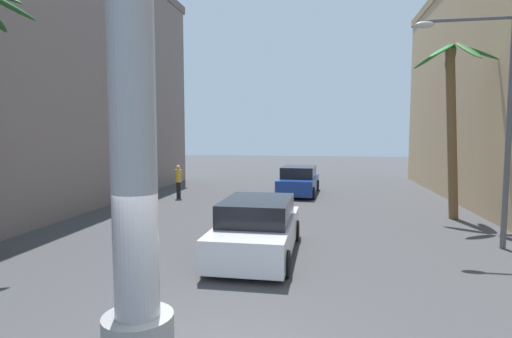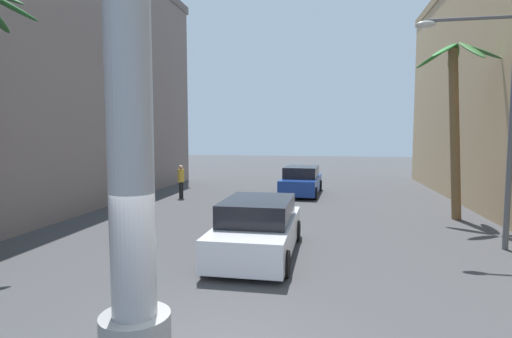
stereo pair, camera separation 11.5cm
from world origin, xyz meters
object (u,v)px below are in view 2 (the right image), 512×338
at_px(car_far, 301,181).
at_px(pedestrian_far_left, 181,179).
at_px(street_lamp, 495,106).
at_px(car_lead, 258,228).
at_px(palm_tree_mid_right, 455,111).

distance_m(car_far, pedestrian_far_left, 6.61).
height_order(car_far, pedestrian_far_left, pedestrian_far_left).
bearing_deg(street_lamp, pedestrian_far_left, 149.60).
height_order(car_lead, palm_tree_mid_right, palm_tree_mid_right).
xyz_separation_m(palm_tree_mid_right, pedestrian_far_left, (-12.36, 2.93, -3.21)).
xyz_separation_m(car_lead, car_far, (0.43, 11.49, -0.00)).
bearing_deg(pedestrian_far_left, car_lead, -57.64).
height_order(palm_tree_mid_right, pedestrian_far_left, palm_tree_mid_right).
bearing_deg(car_lead, car_far, 87.84).
distance_m(street_lamp, car_lead, 7.58).
height_order(car_far, palm_tree_mid_right, palm_tree_mid_right).
distance_m(car_lead, pedestrian_far_left, 10.56).
bearing_deg(street_lamp, car_lead, -164.91).
bearing_deg(pedestrian_far_left, palm_tree_mid_right, -13.32).
height_order(street_lamp, pedestrian_far_left, street_lamp).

